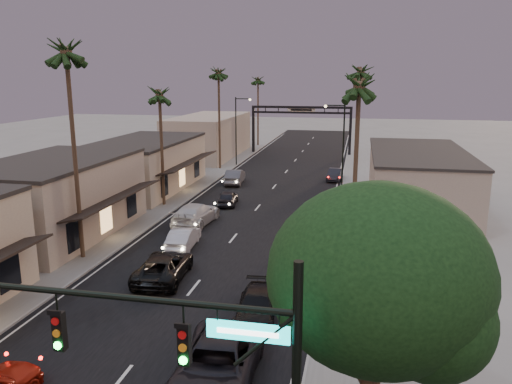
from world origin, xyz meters
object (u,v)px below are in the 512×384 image
at_px(corner_tree, 380,284).
at_px(palm_ra, 360,79).
at_px(palm_lb, 66,45).
at_px(curbside_black, 257,306).
at_px(streetlight_right, 341,140).
at_px(palm_rc, 361,85).
at_px(streetlight_left, 238,126).
at_px(oncoming_silver, 184,238).
at_px(palm_lc, 159,90).
at_px(palm_far, 258,78).
at_px(curbside_near, 216,365).
at_px(traffic_signal, 214,367).
at_px(oncoming_pickup, 164,266).
at_px(palm_ld, 218,70).
at_px(arch, 301,118).
at_px(palm_rb, 361,68).

distance_m(corner_tree, palm_ra, 17.45).
xyz_separation_m(palm_lb, curbside_black, (12.81, -5.91, -12.71)).
relative_size(streetlight_right, curbside_black, 1.93).
distance_m(palm_ra, palm_rc, 40.01).
distance_m(streetlight_left, curbside_black, 43.61).
bearing_deg(palm_lb, streetlight_right, 55.99).
bearing_deg(oncoming_silver, palm_lc, -66.26).
bearing_deg(streetlight_right, palm_far, 114.76).
xyz_separation_m(streetlight_left, curbside_near, (10.73, -47.53, -4.44)).
height_order(traffic_signal, oncoming_pickup, traffic_signal).
xyz_separation_m(streetlight_right, palm_lc, (-15.52, -9.00, 5.14)).
bearing_deg(palm_ld, oncoming_pickup, -79.54).
bearing_deg(palm_ld, corner_tree, -69.19).
xyz_separation_m(traffic_signal, corner_tree, (3.79, 3.45, 0.90)).
bearing_deg(palm_rc, oncoming_silver, -106.54).
bearing_deg(curbside_black, streetlight_right, 79.82).
relative_size(palm_lc, palm_rc, 1.00).
bearing_deg(curbside_black, oncoming_pickup, 144.37).
bearing_deg(curbside_near, oncoming_silver, 111.44).
bearing_deg(palm_ra, arch, 100.59).
xyz_separation_m(palm_rb, palm_far, (-16.90, 34.00, -0.97)).
bearing_deg(corner_tree, streetlight_right, 93.89).
distance_m(traffic_signal, streetlight_right, 41.02).
xyz_separation_m(corner_tree, oncoming_pickup, (-11.59, 12.42, -5.21)).
relative_size(oncoming_silver, curbside_near, 0.67).
distance_m(streetlight_left, palm_rb, 22.07).
height_order(palm_ld, palm_rc, palm_ld).
distance_m(traffic_signal, palm_lc, 35.46).
distance_m(arch, oncoming_silver, 44.98).
bearing_deg(palm_rb, oncoming_silver, -121.62).
distance_m(palm_ld, curbside_black, 42.61).
relative_size(palm_ld, curbside_near, 2.23).
xyz_separation_m(palm_lb, palm_rb, (17.20, 22.00, -0.97)).
xyz_separation_m(streetlight_right, palm_rb, (1.68, -1.00, 7.09)).
relative_size(traffic_signal, palm_rc, 0.70).
xyz_separation_m(palm_lb, palm_ra, (17.20, 2.00, -1.94)).
bearing_deg(arch, streetlight_right, -74.53).
bearing_deg(arch, palm_ra, -79.41).
distance_m(streetlight_right, palm_rb, 7.35).
height_order(traffic_signal, streetlight_right, streetlight_right).
distance_m(traffic_signal, palm_rb, 40.77).
bearing_deg(corner_tree, oncoming_pickup, 133.02).
distance_m(palm_lc, oncoming_pickup, 19.91).
distance_m(streetlight_right, curbside_black, 29.40).
distance_m(arch, palm_ld, 18.61).
bearing_deg(palm_lc, palm_ld, 90.00).
bearing_deg(palm_ld, arch, 60.17).
distance_m(palm_lb, palm_rb, 27.94).
xyz_separation_m(streetlight_left, palm_far, (-1.38, 20.00, 6.11)).
bearing_deg(palm_ld, palm_ra, -60.98).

